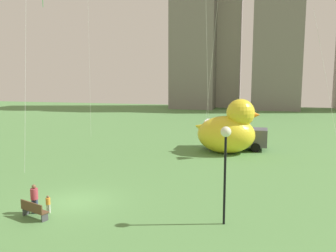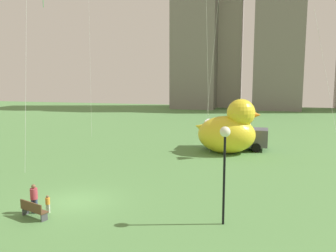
{
  "view_description": "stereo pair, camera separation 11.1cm",
  "coord_description": "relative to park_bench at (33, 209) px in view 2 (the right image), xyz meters",
  "views": [
    {
      "loc": [
        10.0,
        -17.69,
        7.26
      ],
      "look_at": [
        3.93,
        6.42,
        3.72
      ],
      "focal_mm": 37.44,
      "sensor_mm": 36.0,
      "label": 1
    },
    {
      "loc": [
        10.1,
        -17.66,
        7.26
      ],
      "look_at": [
        3.93,
        6.42,
        3.72
      ],
      "focal_mm": 37.44,
      "sensor_mm": 36.0,
      "label": 2
    }
  ],
  "objects": [
    {
      "name": "ground_plane",
      "position": [
        0.9,
        2.71,
        -0.48
      ],
      "size": [
        140.0,
        140.0,
        0.0
      ],
      "primitive_type": "plane",
      "color": "#548647"
    },
    {
      "name": "park_bench",
      "position": [
        0.0,
        0.0,
        0.0
      ],
      "size": [
        1.74,
        0.97,
        0.9
      ],
      "color": "brown",
      "rests_on": "ground"
    },
    {
      "name": "person_adult",
      "position": [
        -0.37,
        0.63,
        0.4
      ],
      "size": [
        0.39,
        0.39,
        1.58
      ],
      "color": "#38476B",
      "rests_on": "ground"
    },
    {
      "name": "person_child",
      "position": [
        0.31,
        0.83,
        0.06
      ],
      "size": [
        0.24,
        0.24,
        0.97
      ],
      "color": "silver",
      "rests_on": "ground"
    },
    {
      "name": "giant_inflatable_duck",
      "position": [
        8.46,
        18.2,
        1.73
      ],
      "size": [
        6.25,
        4.01,
        5.18
      ],
      "color": "yellow",
      "rests_on": "ground"
    },
    {
      "name": "lamppost",
      "position": [
        9.56,
        1.7,
        3.37
      ],
      "size": [
        0.51,
        0.51,
        4.89
      ],
      "color": "black",
      "rests_on": "ground"
    },
    {
      "name": "box_truck",
      "position": [
        8.88,
        20.26,
        0.97
      ],
      "size": [
        6.15,
        2.49,
        2.85
      ],
      "color": "white",
      "rests_on": "ground"
    },
    {
      "name": "city_skyline",
      "position": [
        12.78,
        67.41,
        19.47
      ],
      "size": [
        45.54,
        13.93,
        41.26
      ],
      "color": "gray",
      "rests_on": "ground"
    }
  ]
}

